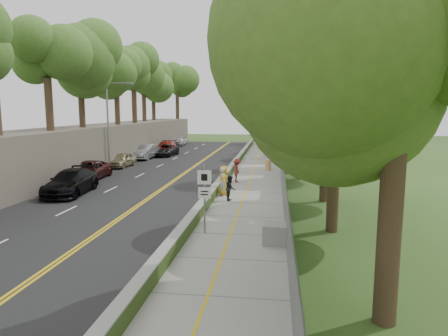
# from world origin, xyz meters

# --- Properties ---
(ground) EXTENTS (140.00, 140.00, 0.00)m
(ground) POSITION_xyz_m (0.00, 0.00, 0.00)
(ground) COLOR #33511E
(ground) RESTS_ON ground
(road) EXTENTS (11.20, 66.00, 0.04)m
(road) POSITION_xyz_m (-5.40, 15.00, 0.02)
(road) COLOR black
(road) RESTS_ON ground
(sidewalk) EXTENTS (4.20, 66.00, 0.05)m
(sidewalk) POSITION_xyz_m (2.55, 15.00, 0.03)
(sidewalk) COLOR gray
(sidewalk) RESTS_ON ground
(jersey_barrier) EXTENTS (0.42, 66.00, 0.60)m
(jersey_barrier) POSITION_xyz_m (0.25, 15.00, 0.30)
(jersey_barrier) COLOR #86D533
(jersey_barrier) RESTS_ON ground
(rock_embankment) EXTENTS (5.00, 66.00, 4.00)m
(rock_embankment) POSITION_xyz_m (-13.50, 15.00, 2.00)
(rock_embankment) COLOR #595147
(rock_embankment) RESTS_ON ground
(chainlink_fence) EXTENTS (0.04, 66.00, 2.00)m
(chainlink_fence) POSITION_xyz_m (4.65, 15.00, 1.00)
(chainlink_fence) COLOR slate
(chainlink_fence) RESTS_ON ground
(trees_embankment) EXTENTS (6.40, 66.00, 13.00)m
(trees_embankment) POSITION_xyz_m (-13.00, 15.00, 10.50)
(trees_embankment) COLOR #4C7B2C
(trees_embankment) RESTS_ON rock_embankment
(trees_fenceside) EXTENTS (7.00, 66.00, 14.00)m
(trees_fenceside) POSITION_xyz_m (7.00, 15.00, 7.00)
(trees_fenceside) COLOR #5A7F2C
(trees_fenceside) RESTS_ON ground
(streetlight) EXTENTS (2.52, 0.22, 8.00)m
(streetlight) POSITION_xyz_m (-10.46, 14.00, 4.64)
(streetlight) COLOR gray
(streetlight) RESTS_ON ground
(signpost) EXTENTS (0.62, 0.09, 3.10)m
(signpost) POSITION_xyz_m (1.05, -3.02, 1.96)
(signpost) COLOR gray
(signpost) RESTS_ON sidewalk
(construction_barrel) EXTENTS (0.57, 0.57, 0.94)m
(construction_barrel) POSITION_xyz_m (3.47, 16.32, 0.52)
(construction_barrel) COLOR #FF8F00
(construction_barrel) RESTS_ON sidewalk
(concrete_block) EXTENTS (1.28, 0.98, 0.83)m
(concrete_block) POSITION_xyz_m (4.30, -4.00, 0.47)
(concrete_block) COLOR gray
(concrete_block) RESTS_ON sidewalk
(car_2) EXTENTS (2.71, 5.39, 1.46)m
(car_2) POSITION_xyz_m (-10.60, 9.54, 0.77)
(car_2) COLOR #4C1919
(car_2) RESTS_ON road
(car_3) EXTENTS (2.72, 5.68, 1.60)m
(car_3) POSITION_xyz_m (-9.16, 4.24, 0.84)
(car_3) COLOR black
(car_3) RESTS_ON road
(car_4) EXTENTS (1.90, 4.15, 1.38)m
(car_4) POSITION_xyz_m (-10.60, 16.66, 0.73)
(car_4) COLOR tan
(car_4) RESTS_ON road
(car_5) EXTENTS (2.03, 5.06, 1.64)m
(car_5) POSITION_xyz_m (-10.37, 23.21, 0.86)
(car_5) COLOR #A1A2A8
(car_5) RESTS_ON road
(car_6) EXTENTS (2.54, 5.03, 1.37)m
(car_6) POSITION_xyz_m (-9.00, 26.26, 0.72)
(car_6) COLOR black
(car_6) RESTS_ON road
(car_7) EXTENTS (2.83, 5.78, 1.62)m
(car_7) POSITION_xyz_m (-9.29, 27.84, 0.85)
(car_7) COLOR maroon
(car_7) RESTS_ON road
(car_8) EXTENTS (1.81, 4.38, 1.49)m
(car_8) POSITION_xyz_m (-10.60, 40.15, 0.78)
(car_8) COLOR silver
(car_8) RESTS_ON road
(painter_0) EXTENTS (0.76, 1.03, 1.92)m
(painter_0) POSITION_xyz_m (0.85, 5.06, 1.01)
(painter_0) COLOR gold
(painter_0) RESTS_ON sidewalk
(painter_1) EXTENTS (0.58, 0.75, 1.85)m
(painter_1) POSITION_xyz_m (0.86, 4.96, 0.98)
(painter_1) COLOR silver
(painter_1) RESTS_ON sidewalk
(painter_2) EXTENTS (0.62, 0.77, 1.53)m
(painter_2) POSITION_xyz_m (1.45, 3.64, 0.81)
(painter_2) COLOR black
(painter_2) RESTS_ON sidewalk
(painter_3) EXTENTS (0.71, 1.20, 1.83)m
(painter_3) POSITION_xyz_m (1.27, 9.83, 0.97)
(painter_3) COLOR maroon
(painter_3) RESTS_ON sidewalk
(person_far) EXTENTS (1.14, 0.49, 1.93)m
(person_far) POSITION_xyz_m (4.20, 26.18, 1.01)
(person_far) COLOR black
(person_far) RESTS_ON sidewalk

